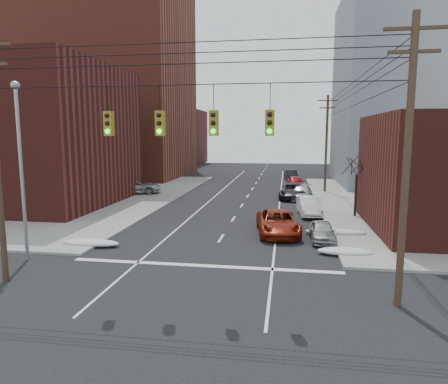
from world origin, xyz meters
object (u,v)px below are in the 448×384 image
(parked_car_a, at_px, (322,231))
(parked_car_f, at_px, (291,175))
(lot_car_b, at_px, (136,186))
(lot_car_d, at_px, (100,188))
(parked_car_b, at_px, (309,206))
(lot_car_c, at_px, (46,198))
(parked_car_c, at_px, (293,191))
(parked_car_e, at_px, (295,182))
(parked_car_d, at_px, (302,193))
(red_pickup, at_px, (278,223))
(lot_car_a, at_px, (64,200))

(parked_car_a, xyz_separation_m, parked_car_f, (-1.60, 33.92, 0.11))
(lot_car_b, height_order, lot_car_d, lot_car_b)
(parked_car_b, xyz_separation_m, lot_car_c, (-24.12, 0.63, -0.00))
(lot_car_b, bearing_deg, parked_car_b, -128.85)
(parked_car_c, height_order, lot_car_b, lot_car_b)
(parked_car_e, height_order, lot_car_c, parked_car_e)
(lot_car_c, distance_m, lot_car_d, 7.13)
(parked_car_e, distance_m, lot_car_d, 23.16)
(parked_car_c, height_order, parked_car_d, parked_car_c)
(parked_car_d, relative_size, lot_car_d, 1.20)
(parked_car_c, xyz_separation_m, lot_car_c, (-22.92, -7.93, -0.02))
(lot_car_c, relative_size, lot_car_d, 1.04)
(parked_car_b, xyz_separation_m, parked_car_c, (-1.20, 8.56, 0.02))
(lot_car_d, bearing_deg, lot_car_b, -89.23)
(parked_car_d, bearing_deg, lot_car_c, -156.03)
(parked_car_f, relative_size, lot_car_d, 1.10)
(parked_car_d, bearing_deg, red_pickup, -91.23)
(parked_car_d, relative_size, parked_car_f, 1.09)
(parked_car_f, bearing_deg, parked_car_a, -94.38)
(parked_car_e, bearing_deg, red_pickup, -98.53)
(parked_car_d, bearing_deg, parked_car_f, 99.61)
(parked_car_c, bearing_deg, parked_car_f, 93.99)
(parked_car_f, xyz_separation_m, lot_car_d, (-20.91, -18.31, 0.11))
(parked_car_a, height_order, lot_car_b, lot_car_b)
(parked_car_a, relative_size, lot_car_d, 0.91)
(parked_car_e, xyz_separation_m, lot_car_d, (-21.34, -8.99, 0.05))
(parked_car_f, xyz_separation_m, lot_car_c, (-22.92, -25.15, 0.03))
(lot_car_a, bearing_deg, parked_car_f, -16.85)
(red_pickup, distance_m, parked_car_f, 32.58)
(parked_car_b, relative_size, lot_car_a, 1.21)
(parked_car_a, xyz_separation_m, lot_car_c, (-24.52, 8.77, 0.14))
(parked_car_b, distance_m, parked_car_e, 16.49)
(red_pickup, xyz_separation_m, parked_car_a, (2.81, -1.36, -0.16))
(parked_car_c, xyz_separation_m, parked_car_f, (0.00, 17.22, -0.04))
(parked_car_d, bearing_deg, lot_car_b, -175.15)
(parked_car_b, bearing_deg, parked_car_d, 87.29)
(red_pickup, relative_size, lot_car_a, 1.49)
(lot_car_b, xyz_separation_m, lot_car_d, (-3.74, -1.12, -0.08))
(parked_car_a, relative_size, lot_car_b, 0.66)
(parked_car_e, relative_size, lot_car_c, 1.10)
(parked_car_d, bearing_deg, parked_car_c, 153.40)
(lot_car_c, bearing_deg, parked_car_b, -68.11)
(lot_car_d, bearing_deg, parked_car_f, -64.74)
(parked_car_c, distance_m, lot_car_a, 22.36)
(parked_car_b, distance_m, lot_car_d, 23.34)
(parked_car_b, relative_size, lot_car_c, 1.10)
(red_pickup, distance_m, lot_car_b, 22.16)
(lot_car_d, bearing_deg, parked_car_c, -102.97)
(lot_car_b, bearing_deg, parked_car_f, -58.75)
(parked_car_b, relative_size, parked_car_f, 1.04)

